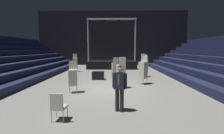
{
  "coord_description": "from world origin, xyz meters",
  "views": [
    {
      "loc": [
        0.36,
        -8.86,
        2.3
      ],
      "look_at": [
        0.22,
        -0.68,
        1.4
      ],
      "focal_mm": 25.2,
      "sensor_mm": 36.0,
      "label": 1
    }
  ],
  "objects_px": {
    "stage_riser": "(112,64)",
    "equipment_road_case": "(98,76)",
    "chair_stack_front_left": "(75,63)",
    "man_with_tie": "(120,86)",
    "chair_stack_front_right": "(73,77)",
    "chair_stack_mid_centre": "(143,70)",
    "chair_stack_mid_left": "(121,73)",
    "chair_stack_rear_left": "(144,65)",
    "chair_stack_mid_right": "(115,68)",
    "loose_chair_near_man": "(58,105)"
  },
  "relations": [
    {
      "from": "stage_riser",
      "to": "chair_stack_rear_left",
      "type": "distance_m",
      "value": 6.88
    },
    {
      "from": "chair_stack_front_left",
      "to": "chair_stack_mid_centre",
      "type": "relative_size",
      "value": 0.96
    },
    {
      "from": "chair_stack_front_right",
      "to": "loose_chair_near_man",
      "type": "relative_size",
      "value": 1.81
    },
    {
      "from": "loose_chair_near_man",
      "to": "chair_stack_front_right",
      "type": "bearing_deg",
      "value": 100.63
    },
    {
      "from": "chair_stack_front_left",
      "to": "chair_stack_mid_centre",
      "type": "bearing_deg",
      "value": 115.9
    },
    {
      "from": "chair_stack_mid_left",
      "to": "loose_chair_near_man",
      "type": "distance_m",
      "value": 4.96
    },
    {
      "from": "stage_riser",
      "to": "chair_stack_front_left",
      "type": "xyz_separation_m",
      "value": [
        -3.8,
        -3.04,
        0.36
      ]
    },
    {
      "from": "stage_riser",
      "to": "chair_stack_mid_right",
      "type": "xyz_separation_m",
      "value": [
        0.38,
        -7.03,
        0.27
      ]
    },
    {
      "from": "stage_riser",
      "to": "chair_stack_mid_left",
      "type": "height_order",
      "value": "stage_riser"
    },
    {
      "from": "chair_stack_front_left",
      "to": "chair_stack_front_right",
      "type": "distance_m",
      "value": 8.36
    },
    {
      "from": "chair_stack_mid_centre",
      "to": "chair_stack_front_left",
      "type": "bearing_deg",
      "value": 0.15
    },
    {
      "from": "man_with_tie",
      "to": "chair_stack_front_left",
      "type": "relative_size",
      "value": 0.93
    },
    {
      "from": "man_with_tie",
      "to": "chair_stack_rear_left",
      "type": "height_order",
      "value": "chair_stack_rear_left"
    },
    {
      "from": "man_with_tie",
      "to": "chair_stack_mid_left",
      "type": "relative_size",
      "value": 0.93
    },
    {
      "from": "stage_riser",
      "to": "chair_stack_front_left",
      "type": "height_order",
      "value": "stage_riser"
    },
    {
      "from": "chair_stack_front_right",
      "to": "chair_stack_mid_centre",
      "type": "xyz_separation_m",
      "value": [
        4.11,
        2.15,
        0.13
      ]
    },
    {
      "from": "stage_riser",
      "to": "man_with_tie",
      "type": "distance_m",
      "value": 13.74
    },
    {
      "from": "chair_stack_front_right",
      "to": "chair_stack_mid_centre",
      "type": "height_order",
      "value": "chair_stack_mid_centre"
    },
    {
      "from": "chair_stack_front_left",
      "to": "chair_stack_mid_left",
      "type": "height_order",
      "value": "same"
    },
    {
      "from": "man_with_tie",
      "to": "chair_stack_rear_left",
      "type": "distance_m",
      "value": 7.83
    },
    {
      "from": "chair_stack_rear_left",
      "to": "equipment_road_case",
      "type": "xyz_separation_m",
      "value": [
        -3.78,
        -1.11,
        -0.68
      ]
    },
    {
      "from": "chair_stack_mid_centre",
      "to": "equipment_road_case",
      "type": "distance_m",
      "value": 3.65
    },
    {
      "from": "loose_chair_near_man",
      "to": "chair_stack_mid_right",
      "type": "bearing_deg",
      "value": 79.86
    },
    {
      "from": "man_with_tie",
      "to": "chair_stack_mid_left",
      "type": "height_order",
      "value": "chair_stack_mid_left"
    },
    {
      "from": "chair_stack_mid_centre",
      "to": "chair_stack_mid_right",
      "type": "bearing_deg",
      "value": -2.01
    },
    {
      "from": "chair_stack_front_left",
      "to": "loose_chair_near_man",
      "type": "height_order",
      "value": "chair_stack_front_left"
    },
    {
      "from": "stage_riser",
      "to": "man_with_tie",
      "type": "bearing_deg",
      "value": -87.76
    },
    {
      "from": "chair_stack_front_right",
      "to": "equipment_road_case",
      "type": "height_order",
      "value": "chair_stack_front_right"
    },
    {
      "from": "man_with_tie",
      "to": "chair_stack_mid_left",
      "type": "distance_m",
      "value": 3.6
    },
    {
      "from": "chair_stack_front_left",
      "to": "chair_stack_mid_left",
      "type": "relative_size",
      "value": 1.0
    },
    {
      "from": "chair_stack_rear_left",
      "to": "equipment_road_case",
      "type": "relative_size",
      "value": 2.18
    },
    {
      "from": "chair_stack_front_left",
      "to": "chair_stack_rear_left",
      "type": "xyz_separation_m",
      "value": [
        6.65,
        -3.21,
        0.04
      ]
    },
    {
      "from": "chair_stack_mid_centre",
      "to": "stage_riser",
      "type": "bearing_deg",
      "value": -31.18
    },
    {
      "from": "man_with_tie",
      "to": "equipment_road_case",
      "type": "xyz_separation_m",
      "value": [
        -1.47,
        6.37,
        -0.68
      ]
    },
    {
      "from": "chair_stack_mid_left",
      "to": "chair_stack_rear_left",
      "type": "relative_size",
      "value": 0.96
    },
    {
      "from": "stage_riser",
      "to": "man_with_tie",
      "type": "relative_size",
      "value": 3.39
    },
    {
      "from": "chair_stack_rear_left",
      "to": "man_with_tie",
      "type": "bearing_deg",
      "value": 44.81
    },
    {
      "from": "equipment_road_case",
      "to": "loose_chair_near_man",
      "type": "xyz_separation_m",
      "value": [
        -0.51,
        -7.21,
        0.23
      ]
    },
    {
      "from": "man_with_tie",
      "to": "loose_chair_near_man",
      "type": "relative_size",
      "value": 1.84
    },
    {
      "from": "chair_stack_front_left",
      "to": "chair_stack_mid_left",
      "type": "bearing_deg",
      "value": 103.2
    },
    {
      "from": "chair_stack_mid_centre",
      "to": "man_with_tie",
      "type": "bearing_deg",
      "value": 114.95
    },
    {
      "from": "stage_riser",
      "to": "chair_stack_rear_left",
      "type": "xyz_separation_m",
      "value": [
        2.85,
        -6.25,
        0.4
      ]
    },
    {
      "from": "chair_stack_front_right",
      "to": "equipment_road_case",
      "type": "xyz_separation_m",
      "value": [
        0.94,
        3.82,
        -0.56
      ]
    },
    {
      "from": "chair_stack_front_right",
      "to": "chair_stack_rear_left",
      "type": "distance_m",
      "value": 6.82
    },
    {
      "from": "man_with_tie",
      "to": "loose_chair_near_man",
      "type": "distance_m",
      "value": 2.2
    },
    {
      "from": "chair_stack_mid_left",
      "to": "chair_stack_rear_left",
      "type": "xyz_separation_m",
      "value": [
        2.12,
        3.88,
        0.04
      ]
    },
    {
      "from": "stage_riser",
      "to": "equipment_road_case",
      "type": "distance_m",
      "value": 7.42
    },
    {
      "from": "chair_stack_front_right",
      "to": "equipment_road_case",
      "type": "relative_size",
      "value": 1.9
    },
    {
      "from": "man_with_tie",
      "to": "chair_stack_front_right",
      "type": "bearing_deg",
      "value": -25.48
    },
    {
      "from": "chair_stack_front_right",
      "to": "chair_stack_rear_left",
      "type": "bearing_deg",
      "value": -145.88
    }
  ]
}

